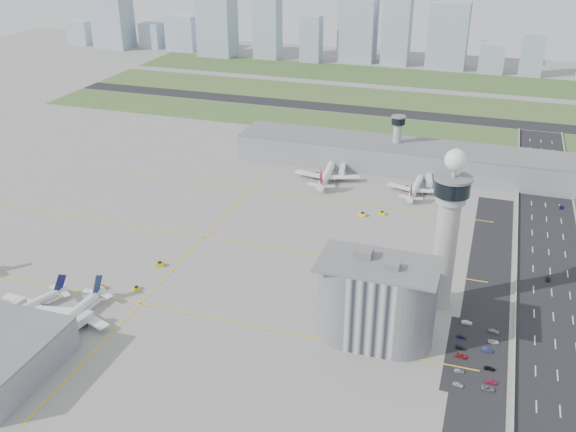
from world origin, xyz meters
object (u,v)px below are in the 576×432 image
(car_lot_9, at_px, (487,350))
(car_lot_10, at_px, (493,342))
(tug_4, at_px, (362,214))
(car_lot_1, at_px, (459,371))
(jet_bridge_far_0, at_px, (343,168))
(jet_bridge_near_2, at_px, (64,336))
(airplane_far_a, at_px, (328,169))
(tug_2, at_px, (137,288))
(car_lot_2, at_px, (461,356))
(airplane_far_b, at_px, (416,183))
(car_lot_5, at_px, (467,323))
(car_lot_4, at_px, (462,337))
(car_hw_2, at_px, (561,207))
(tug_5, at_px, (382,213))
(control_tower, at_px, (448,224))
(car_lot_6, at_px, (488,388))
(car_lot_7, at_px, (491,382))
(tug_1, at_px, (102,288))
(car_lot_3, at_px, (461,348))
(airplane_near_c, at_px, (70,311))
(car_hw_4, at_px, (530,163))
(car_lot_8, at_px, (489,368))
(secondary_tower, at_px, (397,137))
(car_lot_0, at_px, (458,384))
(airplane_near_b, at_px, (24,303))
(car_hw_1, at_px, (548,279))
(tug_3, at_px, (160,264))
(admin_building, at_px, (376,301))
(car_lot_11, at_px, (494,331))

(car_lot_9, relative_size, car_lot_10, 0.97)
(tug_4, distance_m, car_lot_1, 123.64)
(jet_bridge_far_0, xyz_separation_m, tug_4, (24.03, -55.34, -1.85))
(jet_bridge_near_2, bearing_deg, airplane_far_a, -5.33)
(tug_2, distance_m, car_lot_1, 130.69)
(tug_2, bearing_deg, car_lot_2, 24.37)
(airplane_far_b, xyz_separation_m, car_lot_5, (36.45, -119.18, -4.59))
(car_lot_4, bearing_deg, airplane_far_b, 19.76)
(jet_bridge_far_0, bearing_deg, car_hw_2, 73.57)
(tug_5, bearing_deg, airplane_far_b, 156.62)
(control_tower, relative_size, car_lot_6, 14.79)
(tug_2, height_order, car_hw_2, tug_2)
(car_lot_4, relative_size, car_lot_7, 0.84)
(tug_1, xyz_separation_m, car_lot_3, (143.35, 6.19, -0.32))
(control_tower, height_order, airplane_near_c, control_tower)
(airplane_far_a, height_order, car_lot_4, airplane_far_a)
(car_lot_5, relative_size, car_hw_4, 1.06)
(airplane_near_c, distance_m, car_lot_4, 145.47)
(car_lot_9, bearing_deg, tug_2, 94.72)
(airplane_far_a, height_order, tug_1, airplane_far_a)
(car_lot_8, bearing_deg, airplane_near_c, 97.57)
(car_lot_4, bearing_deg, tug_4, 36.71)
(secondary_tower, bearing_deg, car_lot_1, -73.69)
(car_lot_0, height_order, car_lot_3, car_lot_0)
(airplane_near_b, distance_m, car_hw_1, 212.17)
(car_lot_0, xyz_separation_m, car_lot_7, (10.30, 4.85, 0.00))
(tug_1, bearing_deg, car_lot_7, -157.15)
(tug_5, bearing_deg, car_lot_1, 18.83)
(car_lot_2, bearing_deg, car_lot_0, -172.79)
(control_tower, height_order, car_lot_6, control_tower)
(car_lot_0, bearing_deg, car_lot_10, -10.41)
(car_lot_9, bearing_deg, jet_bridge_far_0, 34.24)
(car_lot_7, relative_size, car_lot_9, 1.05)
(tug_1, relative_size, car_lot_6, 0.70)
(tug_3, distance_m, car_hw_2, 207.57)
(car_lot_1, xyz_separation_m, car_lot_6, (9.67, -5.96, 0.06))
(car_lot_4, height_order, car_lot_7, car_lot_7)
(tug_2, bearing_deg, car_lot_5, 33.49)
(control_tower, bearing_deg, tug_5, 116.59)
(car_lot_5, relative_size, car_lot_10, 0.99)
(car_hw_2, bearing_deg, admin_building, -113.40)
(car_lot_2, xyz_separation_m, car_lot_10, (10.29, 11.94, -0.02))
(car_lot_3, xyz_separation_m, car_lot_5, (0.74, 16.11, 0.08))
(car_lot_10, xyz_separation_m, car_lot_11, (-0.14, 6.61, 0.04))
(tug_3, xyz_separation_m, car_hw_4, (154.70, 182.81, -0.40))
(tug_1, bearing_deg, control_tower, -139.41)
(car_lot_8, bearing_deg, control_tower, 29.73)
(jet_bridge_far_0, bearing_deg, car_lot_1, 16.31)
(tug_4, relative_size, car_hw_2, 0.85)
(tug_4, height_order, car_hw_2, tug_4)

